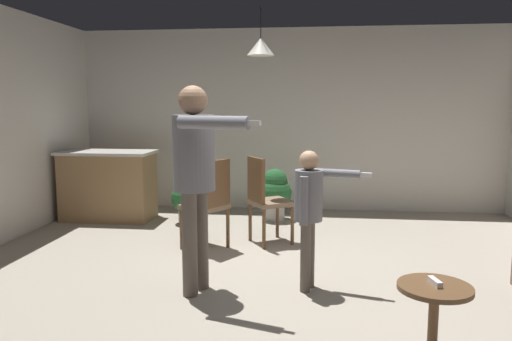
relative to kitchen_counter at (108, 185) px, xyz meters
name	(u,v)px	position (x,y,z in m)	size (l,w,h in m)	color
ground	(271,283)	(2.45, -2.20, -0.48)	(7.68, 7.68, 0.00)	#9E9384
wall_back	(290,120)	(2.45, 1.00, 0.87)	(6.40, 0.10, 2.70)	beige
kitchen_counter	(108,185)	(0.00, 0.00, 0.00)	(1.26, 0.66, 0.95)	#99754C
side_table_by_couch	(433,316)	(3.53, -3.48, -0.15)	(0.44, 0.44, 0.52)	brown
person_adult	(196,166)	(1.84, -2.46, 0.60)	(0.77, 0.66, 1.74)	#60564C
person_child	(310,204)	(2.78, -2.29, 0.27)	(0.65, 0.34, 1.21)	#60564C
dining_chair_by_counter	(209,201)	(1.69, -1.27, 0.07)	(0.58, 0.58, 1.00)	brown
dining_chair_near_wall	(265,197)	(2.27, -0.96, 0.07)	(0.58, 0.58, 1.00)	brown
potted_plant_corner	(275,192)	(2.29, 0.21, -0.09)	(0.46, 0.46, 0.71)	#B7B2AD
potted_plant_by_wall	(188,196)	(1.15, -0.12, -0.11)	(0.44, 0.44, 0.67)	#B7B2AD
spare_remote_on_table	(435,282)	(3.53, -3.47, 0.06)	(0.04, 0.13, 0.04)	white
ceiling_light_pendant	(261,47)	(2.18, -0.61, 1.77)	(0.32, 0.32, 0.55)	silver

